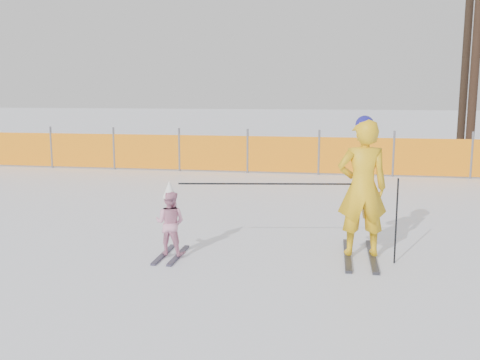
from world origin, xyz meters
name	(u,v)px	position (x,y,z in m)	size (l,w,h in m)	color
ground	(234,255)	(0.00, 0.00, 0.00)	(120.00, 120.00, 0.00)	white
adult	(362,188)	(1.76, 0.20, 0.99)	(0.75, 1.49, 1.98)	black
child	(170,222)	(-0.87, -0.21, 0.50)	(0.47, 0.92, 1.09)	black
ski_poles	(307,196)	(1.02, 0.00, 0.89)	(2.98, 0.40, 1.17)	black
safety_fence	(231,153)	(-1.50, 7.63, 0.56)	(15.16, 0.06, 1.25)	#595960
tree_trunks	(470,73)	(5.58, 10.98, 2.86)	(0.44, 0.71, 5.91)	black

